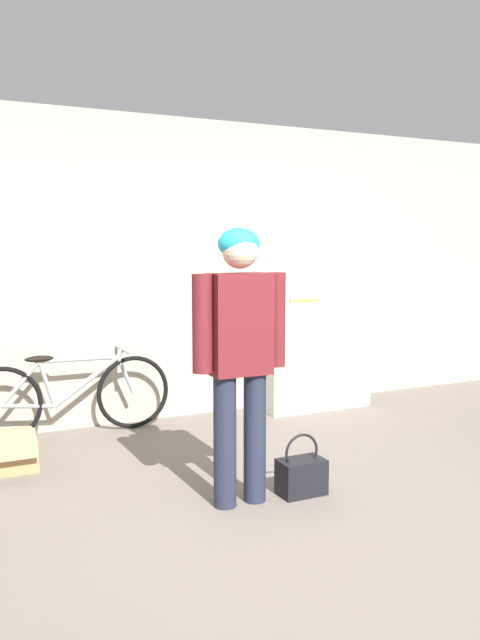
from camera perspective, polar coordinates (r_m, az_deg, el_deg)
ground_plane at (r=3.21m, az=9.91°, el=-21.32°), size 14.00×14.00×0.00m
wall_back at (r=5.44m, az=-7.32°, el=4.51°), size 8.00×0.07×2.60m
side_shelf at (r=5.88m, az=6.71°, el=-3.15°), size 1.04×0.40×1.00m
person at (r=3.57m, az=-0.01°, el=-2.04°), size 0.58×0.23×1.61m
bicycle at (r=5.15m, az=-15.30°, el=-6.65°), size 1.64×0.46×0.68m
banana at (r=5.72m, az=5.91°, el=1.79°), size 0.32×0.08×0.03m
handbag at (r=3.94m, az=5.63°, el=-13.92°), size 0.28×0.18×0.38m
cardboard_box at (r=4.62m, az=-21.10°, el=-11.28°), size 0.46×0.45×0.30m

